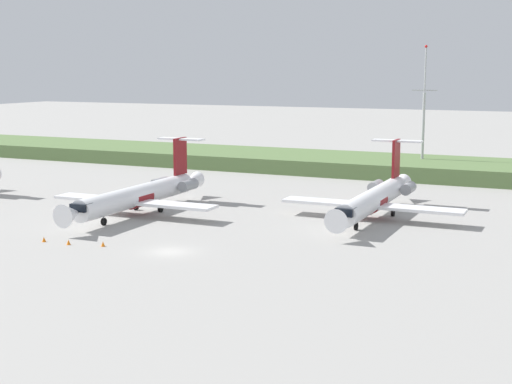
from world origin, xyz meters
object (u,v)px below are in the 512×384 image
Objects in this scene: regional_jet_second at (140,194)px; safety_cone_mid_marker at (68,242)px; safety_cone_front_marker at (44,239)px; regional_jet_third at (375,198)px; antenna_mast at (423,121)px; safety_cone_rear_marker at (103,244)px.

safety_cone_mid_marker is at bearing -81.92° from regional_jet_second.
safety_cone_mid_marker is at bearing -0.26° from safety_cone_front_marker.
safety_cone_front_marker is at bearing -92.46° from regional_jet_second.
regional_jet_second is 30.08m from regional_jet_third.
safety_cone_rear_marker is (-18.95, -69.72, -9.15)m from antenna_mast.
antenna_mast is 41.24× the size of safety_cone_mid_marker.
safety_cone_mid_marker and safety_cone_rear_marker have the same top height.
antenna_mast reaches higher than safety_cone_rear_marker.
regional_jet_third reaches higher than safety_cone_rear_marker.
safety_cone_front_marker is (-0.77, -17.90, -2.26)m from regional_jet_second.
safety_cone_rear_marker is (-22.06, -26.88, -2.26)m from regional_jet_third.
regional_jet_third is at bearing 50.62° from safety_cone_rear_marker.
regional_jet_second and regional_jet_third have the same top height.
safety_cone_front_marker is (-26.09, -70.58, -9.15)m from antenna_mast.
safety_cone_mid_marker is (-22.78, -70.60, -9.15)m from antenna_mast.
regional_jet_second is 18.23m from safety_cone_mid_marker.
safety_cone_mid_marker is 3.92m from safety_cone_rear_marker.
antenna_mast is at bearing 72.12° from safety_cone_mid_marker.
safety_cone_rear_marker is at bearing 6.87° from safety_cone_front_marker.
safety_cone_front_marker is 1.00× the size of safety_cone_rear_marker.
safety_cone_mid_marker is at bearing -167.12° from safety_cone_rear_marker.
regional_jet_second is at bearing 110.49° from safety_cone_rear_marker.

